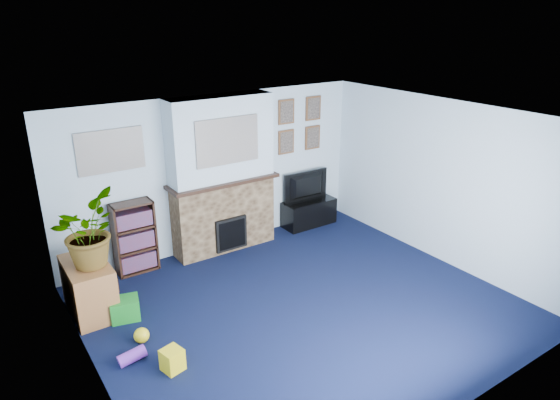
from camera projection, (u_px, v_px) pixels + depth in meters
floor at (302, 306)px, 6.36m from camera, size 5.00×4.50×0.01m
ceiling at (305, 120)px, 5.50m from camera, size 5.00×4.50×0.01m
wall_back at (216, 172)px, 7.67m from camera, size 5.00×0.04×2.40m
wall_front at (463, 307)px, 4.19m from camera, size 5.00×0.04×2.40m
wall_left at (87, 279)px, 4.62m from camera, size 0.04×4.50×2.40m
wall_right at (441, 182)px, 7.24m from camera, size 0.04×4.50×2.40m
chimney_breast at (222, 177)px, 7.52m from camera, size 1.72×0.50×2.40m
collage_main at (228, 141)px, 7.14m from camera, size 1.00×0.03×0.68m
collage_left at (111, 151)px, 6.64m from camera, size 0.90×0.03×0.58m
portrait_tl at (286, 112)px, 8.05m from camera, size 0.30×0.03×0.40m
portrait_tr at (313, 108)px, 8.34m from camera, size 0.30×0.03×0.40m
portrait_bl at (286, 142)px, 8.23m from camera, size 0.30×0.03×0.40m
portrait_br at (312, 137)px, 8.52m from camera, size 0.30×0.03×0.40m
tv_stand at (309, 213)px, 8.71m from camera, size 0.95×0.40×0.45m
television at (309, 187)px, 8.56m from camera, size 0.87×0.13×0.50m
bookshelf at (135, 239)px, 7.07m from camera, size 0.58×0.28×1.05m
sideboard at (89, 287)px, 6.13m from camera, size 0.48×0.87×0.68m
potted_plant at (86, 231)px, 5.84m from camera, size 0.92×0.98×0.87m
mantel_clock at (224, 175)px, 7.47m from camera, size 0.11×0.06×0.15m
mantel_candle at (239, 172)px, 7.61m from camera, size 0.05×0.05×0.16m
mantel_teddy at (189, 182)px, 7.17m from camera, size 0.12×0.12×0.12m
mantel_can at (264, 168)px, 7.85m from camera, size 0.05×0.05×0.11m
green_crate at (125, 308)px, 6.06m from camera, size 0.39×0.35×0.27m
toy_ball at (142, 335)px, 5.64m from camera, size 0.18×0.18×0.18m
toy_block at (172, 361)px, 5.20m from camera, size 0.24×0.24×0.24m
toy_tube at (132, 356)px, 5.33m from camera, size 0.31×0.14×0.18m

